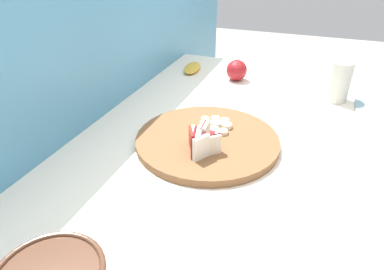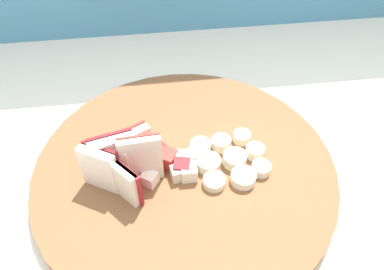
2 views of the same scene
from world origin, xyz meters
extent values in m
cube|color=#4C8EB2|center=(0.00, 0.40, 0.66)|extent=(2.40, 0.04, 1.32)
cylinder|color=brown|center=(-0.01, 0.03, 0.89)|extent=(0.37, 0.37, 0.02)
cube|color=maroon|center=(-0.08, 0.00, 0.93)|extent=(0.04, 0.04, 0.05)
cube|color=#EFE5CC|center=(-0.08, 0.00, 0.93)|extent=(0.04, 0.04, 0.05)
cube|color=maroon|center=(-0.10, 0.02, 0.93)|extent=(0.04, 0.03, 0.06)
cube|color=white|center=(-0.11, 0.02, 0.93)|extent=(0.04, 0.03, 0.06)
cube|color=maroon|center=(-0.10, 0.03, 0.93)|extent=(0.05, 0.01, 0.05)
cube|color=white|center=(-0.10, 0.02, 0.93)|extent=(0.05, 0.02, 0.05)
cube|color=#B22D23|center=(-0.06, 0.03, 0.93)|extent=(0.05, 0.01, 0.07)
cube|color=beige|center=(-0.06, 0.02, 0.93)|extent=(0.05, 0.01, 0.07)
cube|color=maroon|center=(-0.09, 0.04, 0.93)|extent=(0.05, 0.02, 0.06)
cube|color=white|center=(-0.09, 0.03, 0.93)|extent=(0.05, 0.03, 0.06)
cube|color=maroon|center=(-0.10, 0.03, 0.93)|extent=(0.04, 0.02, 0.06)
cube|color=#EFE5CC|center=(-0.10, 0.03, 0.93)|extent=(0.04, 0.02, 0.06)
cube|color=#B22D23|center=(-0.08, 0.05, 0.93)|extent=(0.05, 0.03, 0.05)
cube|color=beige|center=(-0.07, 0.05, 0.93)|extent=(0.05, 0.04, 0.05)
cube|color=maroon|center=(-0.04, 0.05, 0.91)|extent=(0.03, 0.03, 0.02)
cube|color=#B22D23|center=(-0.03, 0.04, 0.91)|extent=(0.03, 0.03, 0.02)
cube|color=white|center=(-0.01, 0.01, 0.91)|extent=(0.02, 0.02, 0.02)
cube|color=#A32323|center=(-0.07, 0.03, 0.91)|extent=(0.02, 0.02, 0.02)
cube|color=beige|center=(-0.02, 0.02, 0.91)|extent=(0.02, 0.02, 0.02)
cube|color=beige|center=(0.00, 0.04, 0.91)|extent=(0.02, 0.02, 0.02)
cube|color=maroon|center=(-0.01, 0.02, 0.91)|extent=(0.02, 0.02, 0.02)
cube|color=#EFE5CC|center=(-0.07, 0.03, 0.91)|extent=(0.01, 0.01, 0.01)
cube|color=beige|center=(-0.01, 0.04, 0.91)|extent=(0.02, 0.02, 0.02)
cube|color=white|center=(-0.05, 0.01, 0.91)|extent=(0.02, 0.02, 0.02)
cylinder|color=beige|center=(0.02, 0.00, 0.91)|extent=(0.03, 0.03, 0.01)
cylinder|color=white|center=(0.06, 0.00, 0.91)|extent=(0.03, 0.03, 0.01)
cylinder|color=#F4EAC6|center=(0.08, 0.01, 0.91)|extent=(0.02, 0.02, 0.01)
cylinder|color=beige|center=(0.02, 0.03, 0.91)|extent=(0.03, 0.03, 0.01)
cylinder|color=white|center=(0.05, 0.03, 0.91)|extent=(0.03, 0.03, 0.01)
cylinder|color=white|center=(0.08, 0.04, 0.91)|extent=(0.02, 0.02, 0.01)
cylinder|color=white|center=(0.01, 0.05, 0.91)|extent=(0.03, 0.03, 0.02)
cylinder|color=#F4EAC6|center=(0.04, 0.06, 0.91)|extent=(0.02, 0.02, 0.01)
cylinder|color=#F4EAC6|center=(0.07, 0.07, 0.91)|extent=(0.02, 0.02, 0.01)
camera|label=1|loc=(-0.74, -0.20, 1.35)|focal=32.02mm
camera|label=2|loc=(-0.04, -0.26, 1.26)|focal=35.36mm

